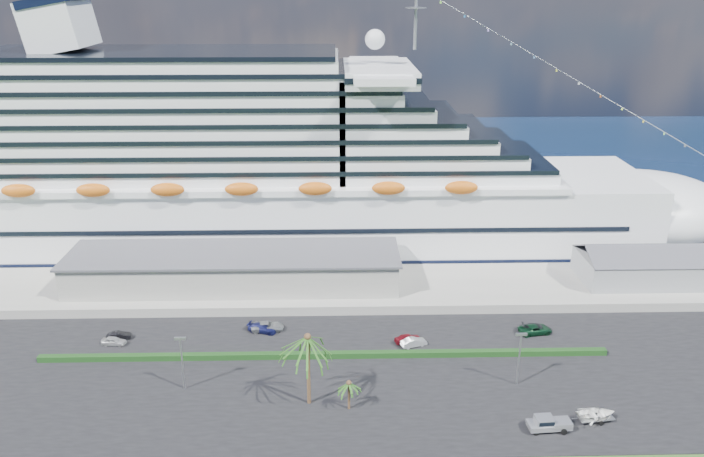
{
  "coord_description": "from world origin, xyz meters",
  "views": [
    {
      "loc": [
        -6.02,
        -77.07,
        55.56
      ],
      "look_at": [
        -3.42,
        30.0,
        16.31
      ],
      "focal_mm": 35.0,
      "sensor_mm": 36.0,
      "label": 1
    }
  ],
  "objects_px": {
    "cruise_ship": "(263,172)",
    "boat_trailer": "(596,414)",
    "parked_car_3": "(262,328)",
    "pickup_truck": "(549,423)"
  },
  "relations": [
    {
      "from": "pickup_truck",
      "to": "boat_trailer",
      "type": "xyz_separation_m",
      "value": [
        6.89,
        1.74,
        0.03
      ]
    },
    {
      "from": "pickup_truck",
      "to": "boat_trailer",
      "type": "relative_size",
      "value": 0.95
    },
    {
      "from": "pickup_truck",
      "to": "boat_trailer",
      "type": "distance_m",
      "value": 7.11
    },
    {
      "from": "cruise_ship",
      "to": "parked_car_3",
      "type": "distance_m",
      "value": 42.7
    },
    {
      "from": "cruise_ship",
      "to": "boat_trailer",
      "type": "xyz_separation_m",
      "value": [
        49.77,
        -65.16,
        -15.45
      ]
    },
    {
      "from": "parked_car_3",
      "to": "pickup_truck",
      "type": "xyz_separation_m",
      "value": [
        39.82,
        -27.38,
        0.38
      ]
    },
    {
      "from": "parked_car_3",
      "to": "pickup_truck",
      "type": "height_order",
      "value": "pickup_truck"
    },
    {
      "from": "cruise_ship",
      "to": "parked_car_3",
      "type": "height_order",
      "value": "cruise_ship"
    },
    {
      "from": "cruise_ship",
      "to": "boat_trailer",
      "type": "height_order",
      "value": "cruise_ship"
    },
    {
      "from": "boat_trailer",
      "to": "cruise_ship",
      "type": "bearing_deg",
      "value": 127.37
    }
  ]
}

